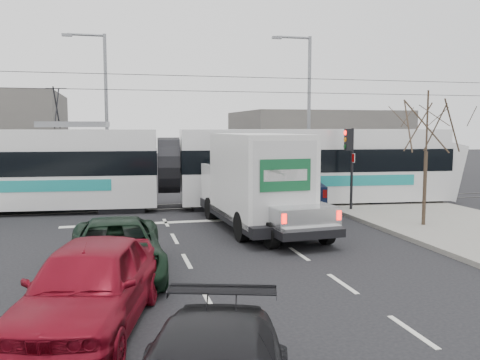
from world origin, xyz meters
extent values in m
plane|color=black|center=(0.00, 0.00, 0.00)|extent=(120.00, 120.00, 0.00)
cube|color=#33302D|center=(0.00, 10.00, 0.01)|extent=(60.00, 1.60, 0.03)
cube|color=#645F5B|center=(12.00, 24.00, 2.50)|extent=(12.00, 10.00, 5.00)
cylinder|color=#47382B|center=(7.60, 2.50, 1.52)|extent=(0.14, 0.14, 2.75)
cylinder|color=#47382B|center=(7.60, 2.50, 4.03)|extent=(0.07, 0.07, 2.25)
cylinder|color=black|center=(6.60, 6.50, 1.95)|extent=(0.12, 0.12, 3.60)
cube|color=black|center=(6.40, 6.50, 3.25)|extent=(0.28, 0.28, 0.95)
cylinder|color=#FF0C07|center=(6.25, 6.50, 3.55)|extent=(0.06, 0.20, 0.20)
cylinder|color=orange|center=(6.25, 6.50, 3.25)|extent=(0.06, 0.20, 0.20)
cylinder|color=#05330C|center=(6.25, 6.50, 2.95)|extent=(0.06, 0.20, 0.20)
cube|color=white|center=(6.58, 6.35, 2.45)|extent=(0.02, 0.30, 0.40)
cylinder|color=slate|center=(7.50, 14.00, 4.50)|extent=(0.20, 0.20, 9.00)
cylinder|color=slate|center=(6.50, 14.00, 8.90)|extent=(2.00, 0.14, 0.14)
cube|color=slate|center=(5.50, 14.00, 8.85)|extent=(0.55, 0.25, 0.14)
cylinder|color=slate|center=(-4.00, 16.00, 4.50)|extent=(0.20, 0.20, 9.00)
cylinder|color=slate|center=(-5.00, 16.00, 8.90)|extent=(2.00, 0.14, 0.14)
cube|color=slate|center=(-6.00, 16.00, 8.85)|extent=(0.55, 0.25, 0.14)
cylinder|color=black|center=(0.00, 10.00, 5.50)|extent=(60.00, 0.03, 0.03)
cylinder|color=black|center=(0.00, 10.00, 6.20)|extent=(60.00, 0.03, 0.03)
cube|color=silver|center=(-8.16, 10.13, 1.03)|extent=(13.07, 3.81, 1.56)
cube|color=black|center=(-8.16, 10.13, 2.24)|extent=(13.13, 3.85, 1.07)
cube|color=silver|center=(-8.16, 10.13, 3.20)|extent=(13.06, 3.71, 0.99)
cube|color=teal|center=(-8.28, 8.78, 1.32)|extent=(8.98, 0.81, 0.50)
cube|color=silver|center=(5.79, 8.91, 1.03)|extent=(13.07, 3.81, 1.56)
cube|color=black|center=(5.79, 8.91, 2.24)|extent=(13.13, 3.85, 1.07)
cube|color=silver|center=(5.79, 8.91, 3.20)|extent=(13.06, 3.71, 0.99)
cube|color=teal|center=(5.67, 7.56, 1.32)|extent=(8.98, 0.81, 0.50)
cylinder|color=black|center=(-1.19, 9.52, 2.03)|extent=(1.22, 2.67, 2.59)
cube|color=slate|center=(-5.37, 9.89, 3.92)|extent=(3.13, 1.88, 0.25)
cube|color=black|center=(-3.28, 9.71, 0.18)|extent=(2.19, 2.46, 0.36)
cube|color=black|center=(0.91, 9.34, 0.18)|extent=(2.19, 2.46, 0.36)
cube|color=black|center=(9.28, 8.61, 0.18)|extent=(2.19, 2.46, 0.36)
cube|color=black|center=(1.88, 2.87, 0.58)|extent=(2.62, 6.24, 0.26)
cube|color=#B8BBBD|center=(1.79, 3.96, 1.31)|extent=(2.27, 2.72, 1.21)
cube|color=black|center=(1.78, 4.07, 1.94)|extent=(1.93, 1.97, 0.58)
cube|color=#B8BBBD|center=(1.66, 5.42, 1.07)|extent=(2.08, 1.26, 0.58)
cube|color=#B8BBBD|center=(2.00, 1.54, 1.00)|extent=(2.28, 2.90, 0.68)
cube|color=silver|center=(2.14, -0.04, 0.71)|extent=(1.94, 0.36, 0.19)
cube|color=#FF0C07|center=(1.21, 0.01, 1.10)|extent=(0.15, 0.10, 0.29)
cube|color=#FF0C07|center=(3.05, 0.17, 1.10)|extent=(0.15, 0.10, 0.29)
cylinder|color=black|center=(0.75, 4.73, 0.42)|extent=(0.37, 0.86, 0.84)
cylinder|color=black|center=(2.68, 4.89, 0.42)|extent=(0.37, 0.86, 0.84)
cylinder|color=black|center=(1.09, 0.85, 0.42)|extent=(0.37, 0.86, 0.84)
cylinder|color=black|center=(3.01, 1.02, 0.42)|extent=(0.37, 0.86, 0.84)
cube|color=black|center=(1.39, 4.09, 0.56)|extent=(2.86, 7.25, 0.36)
cube|color=white|center=(1.22, 6.79, 1.42)|extent=(2.42, 1.84, 1.63)
cube|color=black|center=(1.21, 6.93, 2.03)|extent=(2.07, 1.26, 0.61)
cube|color=silver|center=(1.43, 3.38, 2.06)|extent=(2.73, 4.98, 3.00)
cube|color=silver|center=(1.57, 0.98, 2.06)|extent=(2.15, 0.18, 2.64)
cube|color=#124F2A|center=(1.57, 0.93, 2.30)|extent=(1.71, 0.12, 1.02)
cube|color=black|center=(1.59, 0.75, 0.46)|extent=(2.21, 0.39, 0.18)
cylinder|color=black|center=(0.18, 6.30, 0.46)|extent=(0.36, 0.93, 0.92)
cylinder|color=black|center=(2.32, 6.43, 0.46)|extent=(0.36, 0.93, 0.92)
cylinder|color=black|center=(0.43, 2.04, 0.51)|extent=(0.37, 1.03, 1.02)
cylinder|color=black|center=(2.58, 2.17, 0.51)|extent=(0.37, 1.03, 1.02)
cube|color=black|center=(4.06, 7.00, 0.63)|extent=(3.45, 6.09, 0.29)
cube|color=black|center=(4.31, 8.00, 1.44)|extent=(2.60, 2.84, 1.32)
cube|color=black|center=(4.34, 8.12, 2.13)|extent=(2.17, 2.11, 0.63)
cube|color=black|center=(4.65, 9.34, 1.17)|extent=(2.21, 1.49, 0.63)
cube|color=black|center=(3.76, 5.77, 1.09)|extent=(2.65, 3.01, 0.75)
cube|color=silver|center=(3.40, 4.32, 0.78)|extent=(1.95, 0.67, 0.21)
cube|color=#590505|center=(2.52, 4.66, 1.21)|extent=(0.18, 0.13, 0.32)
cube|color=#590505|center=(4.33, 4.21, 1.21)|extent=(0.18, 0.13, 0.32)
cylinder|color=black|center=(3.56, 9.02, 0.46)|extent=(0.53, 0.97, 0.92)
cylinder|color=black|center=(5.46, 8.55, 0.46)|extent=(0.53, 0.97, 0.92)
cylinder|color=black|center=(2.67, 5.45, 0.46)|extent=(0.53, 0.97, 0.92)
cylinder|color=black|center=(4.57, 4.98, 0.46)|extent=(0.53, 0.97, 0.92)
imported|color=black|center=(-3.67, -1.03, 0.72)|extent=(2.45, 5.19, 1.43)
imported|color=maroon|center=(-4.15, -4.46, 0.85)|extent=(3.19, 5.36, 1.71)
camera|label=1|loc=(-3.63, -14.09, 3.81)|focal=38.00mm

